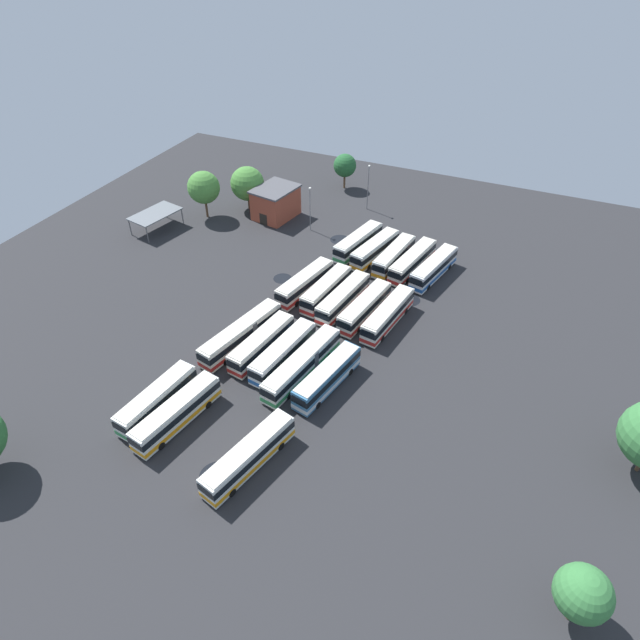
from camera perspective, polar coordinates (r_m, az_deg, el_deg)
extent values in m
plane|color=#28282B|center=(79.64, -0.50, -1.45)|extent=(126.33, 126.33, 0.00)
cube|color=silver|center=(97.91, 4.00, 8.11)|extent=(12.34, 5.02, 3.00)
cube|color=beige|center=(97.13, 4.04, 8.91)|extent=(11.83, 4.72, 0.14)
cube|color=black|center=(97.67, 4.02, 8.36)|extent=(12.41, 5.07, 0.96)
cube|color=#2D8C4C|center=(98.33, 3.98, 7.69)|extent=(12.41, 5.07, 0.60)
cube|color=black|center=(93.25, 1.96, 6.93)|extent=(0.49, 2.01, 1.10)
cylinder|color=black|center=(95.34, 3.31, 6.33)|extent=(1.04, 0.51, 1.00)
cylinder|color=black|center=(96.41, 2.17, 6.76)|extent=(1.04, 0.51, 1.00)
cylinder|color=black|center=(100.83, 5.70, 8.13)|extent=(1.04, 0.51, 1.00)
cylinder|color=black|center=(101.84, 4.59, 8.53)|extent=(1.04, 0.51, 1.00)
cube|color=silver|center=(95.99, 5.75, 7.34)|extent=(12.14, 5.11, 3.00)
cube|color=beige|center=(95.20, 5.81, 8.15)|extent=(11.63, 4.80, 0.14)
cube|color=black|center=(95.75, 5.77, 7.59)|extent=(12.20, 5.16, 0.96)
cube|color=orange|center=(96.43, 5.72, 6.91)|extent=(12.20, 5.16, 0.60)
cube|color=black|center=(91.37, 3.75, 6.14)|extent=(0.52, 2.01, 1.10)
cylinder|color=black|center=(93.49, 5.07, 5.52)|extent=(1.04, 0.52, 1.00)
cylinder|color=black|center=(94.51, 3.90, 5.98)|extent=(1.04, 0.52, 1.00)
cylinder|color=black|center=(98.93, 7.42, 7.34)|extent=(1.04, 0.52, 1.00)
cylinder|color=black|center=(99.89, 6.29, 7.77)|extent=(1.04, 0.52, 1.00)
cube|color=silver|center=(94.48, 7.72, 6.62)|extent=(11.83, 4.09, 3.00)
cube|color=beige|center=(93.67, 7.80, 7.43)|extent=(11.34, 3.82, 0.14)
cube|color=black|center=(94.23, 7.74, 6.87)|extent=(11.89, 4.13, 0.96)
cube|color=orange|center=(94.92, 7.67, 6.19)|extent=(11.89, 4.13, 0.60)
cube|color=black|center=(89.67, 6.12, 5.30)|extent=(0.34, 2.04, 1.10)
cylinder|color=black|center=(92.00, 7.31, 4.74)|extent=(1.03, 0.44, 1.00)
cylinder|color=black|center=(92.79, 6.04, 5.17)|extent=(1.03, 0.44, 1.00)
cylinder|color=black|center=(97.62, 9.19, 6.70)|extent=(1.03, 0.44, 1.00)
cylinder|color=black|center=(98.36, 7.97, 7.09)|extent=(1.03, 0.44, 1.00)
cube|color=silver|center=(93.54, 9.62, 6.06)|extent=(12.78, 4.86, 3.00)
cube|color=beige|center=(92.72, 9.72, 6.87)|extent=(12.25, 4.57, 0.14)
cube|color=black|center=(93.28, 9.65, 6.30)|extent=(12.85, 4.91, 0.96)
cube|color=red|center=(93.98, 9.57, 5.62)|extent=(12.85, 4.91, 0.60)
cube|color=black|center=(88.42, 7.78, 4.63)|extent=(0.45, 2.02, 1.10)
cylinder|color=black|center=(90.86, 9.04, 4.08)|extent=(1.04, 0.49, 1.00)
cylinder|color=black|center=(91.67, 7.78, 4.56)|extent=(1.04, 0.49, 1.00)
cylinder|color=black|center=(96.88, 11.21, 6.17)|extent=(1.04, 0.49, 1.00)
cylinder|color=black|center=(97.64, 10.00, 6.61)|extent=(1.04, 0.49, 1.00)
cube|color=silver|center=(92.43, 11.78, 5.33)|extent=(12.46, 5.11, 3.00)
cube|color=beige|center=(91.60, 11.90, 6.15)|extent=(11.94, 4.81, 0.14)
cube|color=black|center=(92.17, 11.82, 5.58)|extent=(12.53, 5.16, 0.96)
cube|color=#1E56A8|center=(92.88, 11.71, 4.90)|extent=(12.53, 5.16, 0.60)
cube|color=black|center=(87.42, 9.99, 3.93)|extent=(0.51, 2.01, 1.10)
cylinder|color=black|center=(89.85, 11.21, 3.35)|extent=(1.04, 0.51, 1.00)
cylinder|color=black|center=(90.62, 9.93, 3.87)|extent=(1.04, 0.51, 1.00)
cylinder|color=black|center=(95.73, 13.33, 5.41)|extent=(1.04, 0.51, 1.00)
cylinder|color=black|center=(96.46, 12.11, 5.88)|extent=(1.04, 0.51, 1.00)
cube|color=silver|center=(86.89, -1.59, 3.87)|extent=(12.42, 4.90, 3.00)
cube|color=beige|center=(86.01, -1.61, 4.73)|extent=(11.90, 4.61, 0.14)
cube|color=black|center=(86.62, -1.59, 4.13)|extent=(12.49, 4.95, 0.96)
cube|color=red|center=(87.37, -1.58, 3.42)|extent=(12.49, 4.95, 0.60)
cube|color=black|center=(82.70, -4.14, 2.25)|extent=(0.47, 2.02, 1.10)
cylinder|color=black|center=(84.66, -2.49, 1.71)|extent=(1.04, 0.50, 1.00)
cylinder|color=black|center=(85.84, -3.70, 2.24)|extent=(1.04, 0.50, 1.00)
cylinder|color=black|center=(89.56, 0.47, 4.05)|extent=(1.04, 0.50, 1.00)
cylinder|color=black|center=(90.68, -0.72, 4.53)|extent=(1.04, 0.50, 1.00)
cube|color=silver|center=(85.39, 0.66, 3.19)|extent=(11.71, 4.02, 3.00)
cube|color=beige|center=(84.49, 0.66, 4.06)|extent=(11.23, 3.76, 0.14)
cube|color=black|center=(85.11, 0.66, 3.45)|extent=(11.78, 4.07, 0.96)
cube|color=red|center=(85.88, 0.65, 2.73)|extent=(11.78, 4.07, 0.60)
cube|color=black|center=(81.12, -1.46, 1.53)|extent=(0.34, 2.04, 1.10)
cylinder|color=black|center=(83.23, 0.05, 1.02)|extent=(1.03, 0.43, 1.00)
cylinder|color=black|center=(84.22, -1.28, 1.52)|extent=(1.03, 0.43, 1.00)
cylinder|color=black|center=(88.19, 2.49, 3.40)|extent=(1.03, 0.43, 1.00)
cylinder|color=black|center=(89.12, 1.21, 3.85)|extent=(1.03, 0.43, 1.00)
cube|color=silver|center=(83.58, 2.42, 2.27)|extent=(12.41, 4.30, 3.00)
cube|color=beige|center=(82.67, 2.45, 3.15)|extent=(11.90, 4.03, 0.14)
cube|color=black|center=(83.30, 2.43, 2.54)|extent=(12.48, 4.34, 0.96)
cube|color=red|center=(84.08, 2.41, 1.81)|extent=(12.48, 4.34, 0.60)
cube|color=black|center=(79.06, 0.17, 0.42)|extent=(0.37, 2.03, 1.10)
cylinder|color=black|center=(81.31, 1.73, -0.04)|extent=(1.03, 0.45, 1.00)
cylinder|color=black|center=(82.25, 0.36, 0.49)|extent=(1.03, 0.45, 1.00)
cylinder|color=black|center=(86.59, 4.34, 2.57)|extent=(1.03, 0.45, 1.00)
cylinder|color=black|center=(87.47, 3.02, 3.05)|extent=(1.03, 0.45, 1.00)
cube|color=silver|center=(81.91, 4.67, 1.30)|extent=(12.23, 4.44, 3.00)
cube|color=beige|center=(80.97, 4.73, 2.19)|extent=(11.73, 4.17, 0.14)
cube|color=black|center=(81.62, 4.69, 1.57)|extent=(12.30, 4.49, 0.96)
cube|color=red|center=(82.42, 4.64, 0.84)|extent=(12.30, 4.49, 0.60)
cube|color=black|center=(77.41, 2.48, -0.58)|extent=(0.40, 2.03, 1.10)
cylinder|color=black|center=(79.71, 4.01, -1.06)|extent=(1.04, 0.46, 1.00)
cylinder|color=black|center=(80.58, 2.60, -0.48)|extent=(1.04, 0.46, 1.00)
cylinder|color=black|center=(84.93, 6.55, 1.60)|extent=(1.04, 0.46, 1.00)
cylinder|color=black|center=(85.76, 5.20, 2.11)|extent=(1.04, 0.46, 1.00)
cube|color=silver|center=(80.84, 7.09, 0.54)|extent=(12.63, 4.36, 3.00)
cube|color=beige|center=(79.89, 7.18, 1.42)|extent=(12.11, 4.09, 0.14)
cube|color=black|center=(80.55, 7.12, 0.81)|extent=(12.70, 4.40, 0.96)
cube|color=red|center=(81.35, 7.05, 0.07)|extent=(12.70, 4.40, 0.60)
cube|color=black|center=(76.09, 4.99, -1.53)|extent=(0.37, 2.03, 1.10)
cylinder|color=black|center=(78.55, 6.48, -1.94)|extent=(1.03, 0.45, 1.00)
cylinder|color=black|center=(79.31, 5.02, -1.36)|extent=(1.03, 0.45, 1.00)
cylinder|color=black|center=(84.09, 8.92, 0.92)|extent=(1.03, 0.45, 1.00)
cylinder|color=black|center=(84.80, 7.53, 1.44)|extent=(1.03, 0.45, 1.00)
cube|color=silver|center=(77.58, -8.22, -1.46)|extent=(14.80, 5.59, 3.00)
cube|color=beige|center=(76.60, -8.32, -0.56)|extent=(14.18, 5.27, 0.14)
cube|color=black|center=(77.28, -8.25, -1.19)|extent=(14.87, 5.65, 0.96)
cube|color=red|center=(78.12, -8.16, -1.94)|extent=(14.87, 5.65, 0.60)
cube|color=black|center=(73.63, -12.14, -4.03)|extent=(0.50, 2.01, 1.10)
cube|color=#47474C|center=(78.44, -7.42, -0.86)|extent=(1.43, 2.68, 2.88)
cylinder|color=black|center=(75.51, -9.84, -4.32)|extent=(1.04, 0.51, 1.00)
cylinder|color=black|center=(76.83, -11.06, -3.61)|extent=(1.04, 0.51, 1.00)
cylinder|color=black|center=(80.24, -5.34, -0.83)|extent=(1.04, 0.51, 1.00)
cylinder|color=black|center=(81.49, -6.56, -0.22)|extent=(1.04, 0.51, 1.00)
cube|color=silver|center=(75.65, -6.11, -2.47)|extent=(12.18, 4.28, 3.00)
cube|color=beige|center=(74.64, -6.19, -1.56)|extent=(11.68, 4.01, 0.14)
cube|color=black|center=(75.34, -6.13, -2.20)|extent=(12.25, 4.33, 0.96)
cube|color=red|center=(76.20, -6.06, -2.95)|extent=(12.25, 4.33, 0.60)
cube|color=black|center=(71.99, -9.05, -4.73)|extent=(0.37, 2.03, 1.10)
cylinder|color=black|center=(73.89, -7.09, -5.12)|extent=(1.03, 0.45, 1.00)
cylinder|color=black|center=(75.05, -8.46, -4.45)|extent=(1.03, 0.45, 1.00)
cylinder|color=black|center=(78.12, -3.72, -2.01)|extent=(1.03, 0.45, 1.00)
cylinder|color=black|center=(79.21, -5.07, -1.42)|extent=(1.03, 0.45, 1.00)
cube|color=silver|center=(74.03, -3.87, -3.40)|extent=(12.46, 4.28, 3.00)
cube|color=beige|center=(72.99, -3.92, -2.48)|extent=(11.95, 4.01, 0.14)
cube|color=black|center=(73.71, -3.89, -3.12)|extent=(12.53, 4.33, 0.96)
cube|color=#1E56A8|center=(74.59, -3.84, -3.88)|extent=(12.53, 4.33, 0.60)
cube|color=black|center=(70.19, -6.82, -5.84)|extent=(0.36, 2.03, 1.10)
cylinder|color=black|center=(72.23, -4.85, -6.18)|extent=(1.03, 0.44, 1.00)
cylinder|color=black|center=(73.30, -6.30, -5.48)|extent=(1.03, 0.44, 1.00)
cylinder|color=black|center=(76.67, -1.48, -2.85)|extent=(1.03, 0.44, 1.00)
cylinder|color=black|center=(77.68, -2.89, -2.24)|extent=(1.03, 0.44, 1.00)
cube|color=silver|center=(72.14, -1.89, -4.67)|extent=(14.81, 4.99, 3.00)
cube|color=beige|center=(71.07, -1.92, -3.75)|extent=(14.20, 4.69, 0.14)
cube|color=black|center=(71.81, -1.90, -4.39)|extent=(14.89, 5.04, 0.96)
cube|color=#2D8C4C|center=(72.71, -1.88, -5.15)|extent=(14.89, 5.04, 0.60)
cube|color=black|center=(67.69, -5.54, -7.80)|extent=(0.41, 2.03, 1.10)
cube|color=#47474C|center=(73.09, -1.16, -3.96)|extent=(1.33, 2.66, 2.88)
cylinder|color=black|center=(70.00, -3.27, -7.90)|extent=(1.04, 0.47, 1.00)
cylinder|color=black|center=(71.03, -4.77, -7.13)|extent=(1.04, 0.47, 1.00)
cylinder|color=black|center=(75.27, 0.85, -3.78)|extent=(1.04, 0.47, 1.00)
cylinder|color=black|center=(76.22, -0.59, -3.13)|extent=(1.04, 0.47, 1.00)
cube|color=teal|center=(70.41, 0.75, -5.97)|extent=(12.16, 4.87, 3.00)
cube|color=beige|center=(69.32, 0.76, -5.04)|extent=(11.66, 4.58, 0.14)
cube|color=black|center=(70.08, 0.76, -5.69)|extent=(12.23, 4.92, 0.96)
cube|color=silver|center=(71.00, 0.75, -6.46)|extent=(12.23, 4.92, 0.60)
cube|color=black|center=(66.66, -2.24, -8.52)|extent=(0.48, 2.02, 1.10)
cylinder|color=black|center=(68.79, -0.26, -8.88)|extent=(1.04, 0.50, 1.00)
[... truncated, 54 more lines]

